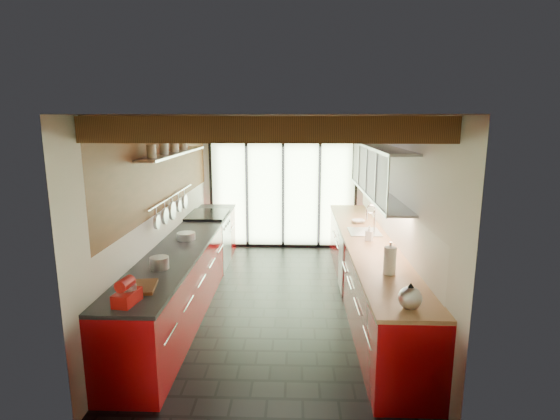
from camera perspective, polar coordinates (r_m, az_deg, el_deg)
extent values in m
plane|color=black|center=(6.44, -0.34, -11.69)|extent=(5.50, 5.50, 0.00)
plane|color=silver|center=(8.75, 0.41, 3.46)|extent=(3.20, 0.00, 3.20)
plane|color=silver|center=(3.41, -2.33, -10.02)|extent=(3.20, 0.00, 3.20)
plane|color=silver|center=(6.32, -15.01, -0.19)|extent=(0.00, 5.50, 5.50)
plane|color=silver|center=(6.19, 14.62, -0.41)|extent=(0.00, 5.50, 5.50)
plane|color=#472814|center=(5.91, -0.37, 12.11)|extent=(5.50, 5.50, 0.00)
cube|color=#593316|center=(3.66, -1.88, 10.44)|extent=(3.14, 0.14, 0.22)
cube|color=#593316|center=(4.56, -1.10, 10.71)|extent=(3.14, 0.14, 0.22)
cube|color=#593316|center=(5.46, -0.57, 10.88)|extent=(3.14, 0.14, 0.22)
cube|color=#593316|center=(6.36, -0.19, 11.01)|extent=(3.14, 0.14, 0.22)
cube|color=#593316|center=(7.26, 0.10, 11.10)|extent=(3.14, 0.14, 0.22)
cube|color=#593316|center=(8.16, 0.32, 11.18)|extent=(3.14, 0.14, 0.22)
cube|color=brown|center=(8.62, 0.41, 10.35)|extent=(3.14, 0.06, 0.50)
plane|color=brown|center=(6.40, -14.56, 6.11)|extent=(0.00, 4.90, 4.90)
plane|color=#C6EAAD|center=(8.77, 0.40, 1.99)|extent=(2.90, 0.00, 2.90)
cube|color=black|center=(8.92, -8.96, 2.01)|extent=(0.05, 0.04, 2.15)
cube|color=black|center=(8.83, 9.85, 1.89)|extent=(0.05, 0.04, 2.15)
cube|color=black|center=(8.73, 0.40, 1.94)|extent=(0.06, 0.05, 2.15)
cube|color=black|center=(8.61, 0.41, 9.01)|extent=(2.90, 0.05, 0.06)
cylinder|color=#B30E0F|center=(8.58, 0.40, 10.34)|extent=(0.34, 0.04, 0.34)
cylinder|color=beige|center=(8.56, 0.40, 10.34)|extent=(0.28, 0.02, 0.28)
cube|color=#9D080C|center=(6.46, -11.82, -7.70)|extent=(0.65, 5.00, 0.88)
cube|color=black|center=(6.32, -12.00, -3.76)|extent=(0.68, 5.00, 0.04)
cube|color=silver|center=(7.81, -9.31, -4.18)|extent=(0.66, 0.90, 0.90)
cube|color=black|center=(7.69, -9.43, -0.67)|extent=(0.65, 0.90, 0.06)
cube|color=#9D080C|center=(6.36, 11.33, -7.99)|extent=(0.65, 5.00, 0.88)
cube|color=#9E744D|center=(6.22, 11.50, -4.00)|extent=(0.68, 5.00, 0.04)
cube|color=white|center=(6.69, 7.98, -6.87)|extent=(0.02, 0.60, 0.84)
cube|color=silver|center=(6.59, 10.96, -2.85)|extent=(0.45, 0.52, 0.02)
cylinder|color=silver|center=(6.58, 12.26, -1.37)|extent=(0.02, 0.02, 0.34)
torus|color=silver|center=(6.53, 11.81, 0.09)|extent=(0.14, 0.02, 0.14)
plane|color=silver|center=(6.33, 11.28, 5.06)|extent=(0.00, 3.00, 3.00)
cube|color=#9EA0A5|center=(6.40, 12.67, 2.05)|extent=(0.34, 3.00, 0.03)
cube|color=#9EA0A5|center=(6.33, 12.94, 8.04)|extent=(0.34, 3.00, 0.03)
cylinder|color=silver|center=(6.55, -13.83, 1.81)|extent=(0.02, 2.20, 0.02)
cube|color=silver|center=(6.35, -13.57, 7.25)|extent=(0.28, 2.60, 0.03)
cylinder|color=silver|center=(5.73, -15.78, -1.54)|extent=(0.04, 0.18, 0.18)
cylinder|color=silver|center=(6.05, -14.79, -0.78)|extent=(0.04, 0.22, 0.22)
cylinder|color=silver|center=(6.38, -13.89, -0.10)|extent=(0.04, 0.26, 0.26)
cylinder|color=silver|center=(6.71, -13.09, 0.52)|extent=(0.04, 0.18, 0.18)
cylinder|color=silver|center=(7.05, -12.35, 1.07)|extent=(0.04, 0.22, 0.22)
cube|color=#B0120E|center=(4.26, -19.35, -10.74)|extent=(0.20, 0.30, 0.12)
cylinder|color=#B0120E|center=(4.20, -19.58, -9.07)|extent=(0.14, 0.20, 0.11)
cylinder|color=silver|center=(4.29, -19.14, -10.00)|extent=(0.16, 0.16, 0.12)
cylinder|color=silver|center=(5.10, -15.48, -6.67)|extent=(0.27, 0.27, 0.14)
cylinder|color=silver|center=(6.22, -12.16, -3.35)|extent=(0.33, 0.33, 0.10)
cube|color=brown|center=(4.59, -17.66, -9.57)|extent=(0.33, 0.42, 0.03)
sphere|color=silver|center=(4.09, 16.63, -10.84)|extent=(0.26, 0.26, 0.21)
cone|color=black|center=(4.05, 16.73, -9.34)|extent=(0.09, 0.09, 0.06)
cylinder|color=silver|center=(4.19, 16.25, -10.12)|extent=(0.04, 0.08, 0.05)
cylinder|color=white|center=(4.87, 14.15, -6.48)|extent=(0.16, 0.16, 0.30)
cylinder|color=silver|center=(4.81, 14.26, -4.40)|extent=(0.03, 0.03, 0.06)
imported|color=silver|center=(6.14, 11.57, -3.00)|extent=(0.12, 0.13, 0.21)
imported|color=silver|center=(7.17, 10.20, -1.47)|extent=(0.24, 0.24, 0.05)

